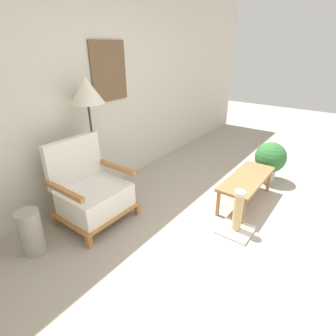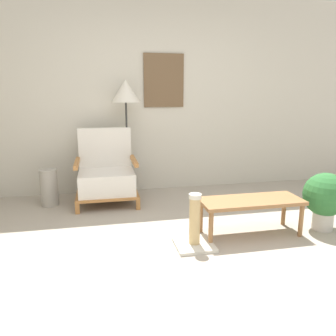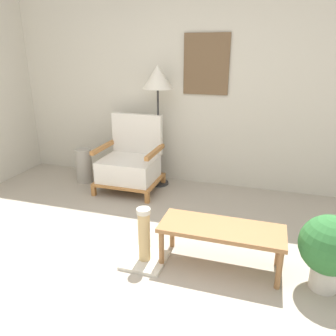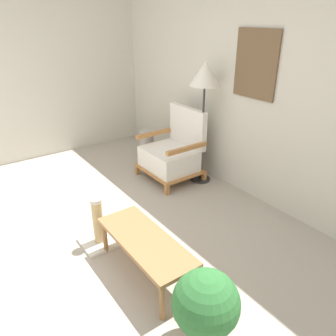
# 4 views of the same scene
# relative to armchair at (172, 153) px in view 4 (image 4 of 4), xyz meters

# --- Properties ---
(ground_plane) EXTENTS (14.00, 14.00, 0.00)m
(ground_plane) POSITION_rel_armchair_xyz_m (0.68, -1.93, -0.35)
(ground_plane) COLOR #A89E8E
(wall_back) EXTENTS (8.00, 0.09, 2.70)m
(wall_back) POSITION_rel_armchair_xyz_m (0.68, 0.52, 1.00)
(wall_back) COLOR beige
(wall_back) RESTS_ON ground_plane
(wall_left) EXTENTS (0.06, 8.00, 2.70)m
(wall_left) POSITION_rel_armchair_xyz_m (-1.81, -1.43, 1.00)
(wall_left) COLOR beige
(wall_left) RESTS_ON ground_plane
(armchair) EXTENTS (0.76, 0.66, 0.94)m
(armchair) POSITION_rel_armchair_xyz_m (0.00, 0.00, 0.00)
(armchair) COLOR #B2753D
(armchair) RESTS_ON ground_plane
(floor_lamp) EXTENTS (0.38, 0.38, 1.55)m
(floor_lamp) POSITION_rel_armchair_xyz_m (0.29, 0.25, 0.99)
(floor_lamp) COLOR #2D2D2D
(floor_lamp) RESTS_ON ground_plane
(coffee_table) EXTENTS (1.01, 0.39, 0.36)m
(coffee_table) POSITION_rel_armchair_xyz_m (1.36, -1.29, -0.03)
(coffee_table) COLOR olive
(coffee_table) RESTS_ON ground_plane
(vase) EXTENTS (0.21, 0.21, 0.46)m
(vase) POSITION_rel_armchair_xyz_m (-0.71, 0.04, -0.12)
(vase) COLOR #9E998E
(vase) RESTS_ON ground_plane
(potted_plant) EXTENTS (0.44, 0.44, 0.60)m
(potted_plant) POSITION_rel_armchair_xyz_m (2.16, -1.33, 0.00)
(potted_plant) COLOR beige
(potted_plant) RESTS_ON ground_plane
(scratching_post) EXTENTS (0.35, 0.35, 0.50)m
(scratching_post) POSITION_rel_armchair_xyz_m (0.75, -1.43, -0.19)
(scratching_post) COLOR beige
(scratching_post) RESTS_ON ground_plane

